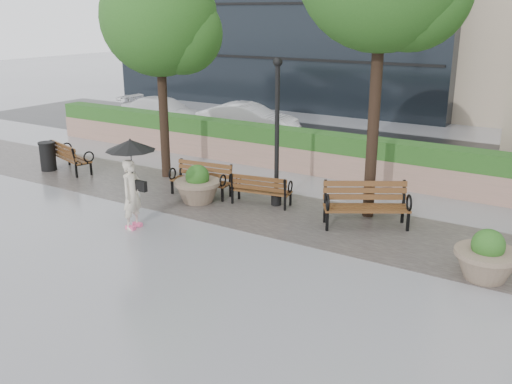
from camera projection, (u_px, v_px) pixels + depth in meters
The scene contains 16 objects.
ground at pixel (195, 248), 12.60m from camera, with size 100.00×100.00×0.00m, color gray.
cobble_strip at pixel (266, 210), 15.02m from camera, with size 28.00×3.20×0.01m, color #383330.
hedge_wall at pixel (332, 155), 18.04m from camera, with size 24.00×0.80×1.35m.
asphalt_street at pixel (376, 151), 21.47m from camera, with size 40.00×7.00×0.00m, color black.
bench_0 at pixel (72, 163), 18.60m from camera, with size 1.88×1.17×0.95m.
bench_1 at pixel (201, 186), 16.15m from camera, with size 1.79×0.89×0.92m.
bench_2 at pixel (261, 196), 15.36m from camera, with size 1.68×0.90×0.86m.
bench_3 at pixel (366, 214), 13.76m from camera, with size 2.12×1.73×1.08m.
planter_left at pixel (198, 188), 15.54m from camera, with size 1.26×1.26×1.06m.
planter_right at pixel (486, 260), 11.04m from camera, with size 1.23×1.23×1.03m.
trash_bin at pixel (48, 157), 18.66m from camera, with size 0.54×0.54×0.90m, color black.
lamppost at pixel (277, 143), 14.90m from camera, with size 0.28×0.28×3.91m.
tree_0 at pixel (165, 22), 16.67m from camera, with size 3.52×3.44×6.56m.
car_left at pixel (164, 112), 25.96m from camera, with size 1.79×4.41×1.28m, color white.
car_right at pixel (248, 120), 23.65m from camera, with size 1.47×4.21×1.39m, color white.
pedestrian at pixel (132, 175), 13.43m from camera, with size 1.17×1.17×2.16m.
Camera 1 is at (7.35, -9.12, 4.99)m, focal length 40.00 mm.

